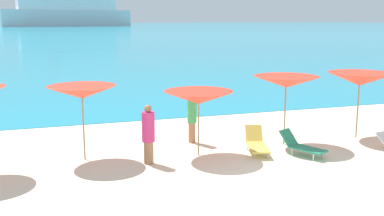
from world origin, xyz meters
TOP-DOWN VIEW (x-y plane):
  - ground_plane at (0.00, 10.00)m, footprint 50.00×100.00m
  - ocean_water at (0.00, 228.95)m, footprint 650.00×440.00m
  - umbrella_2 at (-4.86, 4.30)m, footprint 2.09×2.09m
  - umbrella_3 at (-1.47, 3.64)m, footprint 2.32×2.32m
  - umbrella_4 at (1.67, 3.93)m, footprint 2.19×2.19m
  - umbrella_5 at (4.56, 3.92)m, footprint 2.31×2.31m
  - lounge_chair_1 at (1.55, 2.64)m, footprint 1.08×1.57m
  - lounge_chair_4 at (0.37, 3.36)m, footprint 0.98×1.69m
  - beachgoer_0 at (-1.20, 5.11)m, footprint 0.32×0.32m
  - beachgoer_1 at (-3.12, 3.31)m, footprint 0.37×0.37m
  - cruise_ship at (9.95, 252.65)m, footprint 69.83×24.22m

SIDE VIEW (x-z plane):
  - ground_plane at x=0.00m, z-range -0.30..0.00m
  - ocean_water at x=0.00m, z-range 0.00..0.02m
  - lounge_chair_4 at x=0.37m, z-range -0.07..0.67m
  - lounge_chair_1 at x=1.55m, z-range -0.04..0.67m
  - beachgoer_1 at x=-3.12m, z-range 0.04..1.79m
  - beachgoer_0 at x=-1.20m, z-range 0.06..1.89m
  - umbrella_3 at x=-1.47m, z-range 0.81..2.82m
  - umbrella_2 at x=-4.86m, z-range 0.92..3.16m
  - umbrella_5 at x=4.56m, z-range 0.93..3.25m
  - umbrella_4 at x=1.67m, z-range 0.96..3.27m
  - cruise_ship at x=9.95m, z-range -2.68..20.88m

